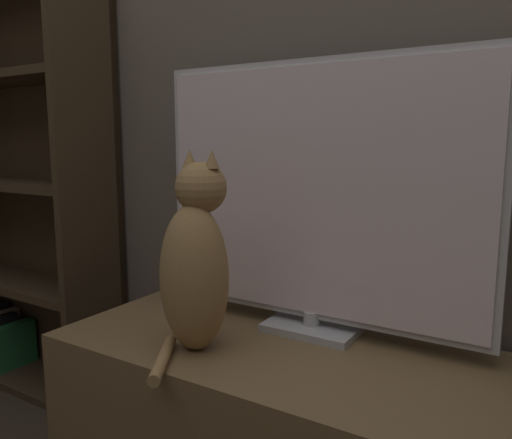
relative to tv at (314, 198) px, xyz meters
The scene contains 5 objects.
wall_back 0.49m from the tv, 85.29° to the left, with size 4.80×0.05×2.60m.
tv_stand 0.62m from the tv, 83.91° to the right, with size 1.24×0.53×0.48m.
tv is the anchor object (origin of this frame).
cat 0.35m from the tv, 128.52° to the right, with size 0.18×0.31×0.49m.
bookshelf 1.32m from the tv, behind, with size 0.89×0.28×1.64m.
Camera 1 is at (0.53, -0.13, 0.98)m, focal length 35.00 mm.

